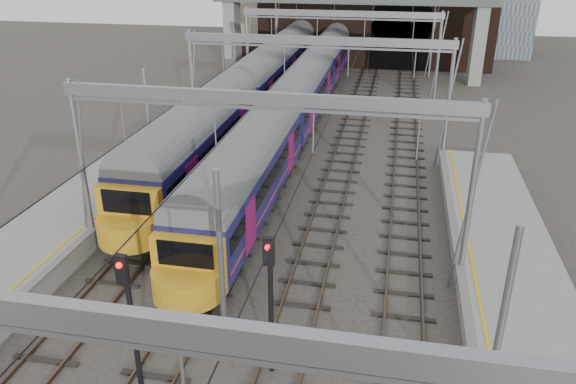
% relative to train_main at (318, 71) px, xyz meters
% --- Properties ---
extents(tracks, '(14.40, 80.00, 0.22)m').
position_rel_train_main_xyz_m(tracks, '(2.00, -22.12, -2.51)').
color(tracks, '#4C3828').
rests_on(tracks, ground).
extents(overhead_line, '(16.80, 80.00, 8.00)m').
position_rel_train_main_xyz_m(overhead_line, '(2.00, -15.63, 4.04)').
color(overhead_line, gray).
rests_on(overhead_line, ground).
extents(retaining_wall, '(28.00, 2.75, 9.00)m').
position_rel_train_main_xyz_m(retaining_wall, '(3.40, 14.81, 1.80)').
color(retaining_wall, '#311D16').
rests_on(retaining_wall, ground).
extents(overbridge, '(28.00, 3.00, 9.25)m').
position_rel_train_main_xyz_m(overbridge, '(2.00, 8.88, 4.74)').
color(overbridge, gray).
rests_on(overbridge, ground).
extents(train_main, '(2.87, 66.41, 4.92)m').
position_rel_train_main_xyz_m(train_main, '(0.00, 0.00, 0.00)').
color(train_main, black).
rests_on(train_main, ground).
extents(train_second, '(3.03, 52.56, 5.14)m').
position_rel_train_main_xyz_m(train_second, '(-4.00, -3.40, 0.10)').
color(train_second, black).
rests_on(train_second, ground).
extents(signal_near_left, '(0.39, 0.48, 5.21)m').
position_rel_train_main_xyz_m(signal_near_left, '(-0.11, -37.36, 0.72)').
color(signal_near_left, black).
rests_on(signal_near_left, ground).
extents(signal_near_centre, '(0.38, 0.48, 5.15)m').
position_rel_train_main_xyz_m(signal_near_centre, '(3.68, -35.49, 0.69)').
color(signal_near_centre, black).
rests_on(signal_near_centre, ground).
extents(equip_cover_b, '(0.87, 0.77, 0.09)m').
position_rel_train_main_xyz_m(equip_cover_b, '(1.22, -33.78, -2.49)').
color(equip_cover_b, blue).
rests_on(equip_cover_b, ground).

